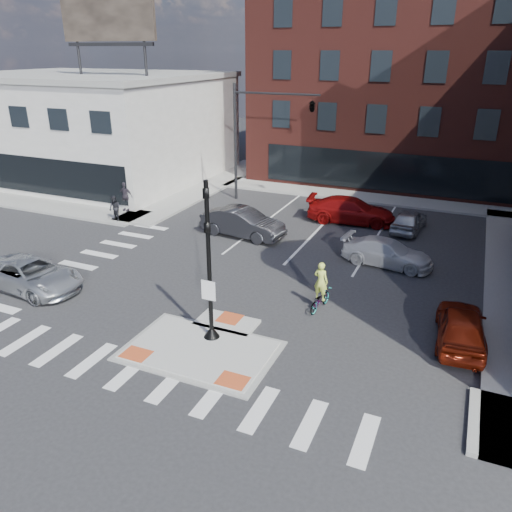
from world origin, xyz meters
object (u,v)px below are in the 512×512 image
at_px(bg_car_dark, 243,223).
at_px(pedestrian_a, 115,208).
at_px(white_pickup, 387,253).
at_px(silver_suv, 30,275).
at_px(bg_car_silver, 409,220).
at_px(bg_car_red, 351,210).
at_px(pedestrian_b, 125,196).
at_px(red_sedan, 461,326).
at_px(cyclist, 320,294).

relative_size(bg_car_dark, pedestrian_a, 3.15).
height_order(white_pickup, bg_car_dark, bg_car_dark).
distance_m(silver_suv, bg_car_silver, 20.82).
bearing_deg(white_pickup, bg_car_red, 35.64).
relative_size(bg_car_red, pedestrian_a, 3.44).
distance_m(bg_car_dark, bg_car_red, 7.16).
distance_m(bg_car_red, pedestrian_b, 14.68).
xyz_separation_m(white_pickup, bg_car_red, (-3.28, 5.85, 0.13)).
relative_size(silver_suv, pedestrian_b, 2.62).
relative_size(silver_suv, red_sedan, 1.22).
height_order(white_pickup, bg_car_silver, bg_car_silver).
bearing_deg(pedestrian_b, red_sedan, -21.82).
xyz_separation_m(bg_car_silver, cyclist, (-2.00, -11.53, 0.05)).
bearing_deg(red_sedan, bg_car_silver, -78.33).
distance_m(white_pickup, bg_car_silver, 5.70).
bearing_deg(red_sedan, pedestrian_b, -25.63).
xyz_separation_m(silver_suv, red_sedan, (18.00, 2.97, 0.00)).
distance_m(white_pickup, cyclist, 6.09).
bearing_deg(bg_car_dark, bg_car_red, -39.06).
distance_m(cyclist, pedestrian_b, 17.48).
bearing_deg(silver_suv, cyclist, -70.10).
bearing_deg(red_sedan, bg_car_red, -64.42).
relative_size(silver_suv, bg_car_dark, 1.03).
bearing_deg(silver_suv, pedestrian_b, 20.67).
bearing_deg(silver_suv, red_sedan, -75.96).
bearing_deg(bg_car_dark, cyclist, -128.43).
height_order(cyclist, pedestrian_b, cyclist).
bearing_deg(pedestrian_b, cyclist, -26.96).
height_order(silver_suv, bg_car_red, bg_car_red).
xyz_separation_m(bg_car_dark, bg_car_red, (5.12, 5.00, -0.03)).
relative_size(silver_suv, bg_car_silver, 1.31).
xyz_separation_m(bg_car_red, pedestrian_a, (-13.44, -6.00, 0.15)).
bearing_deg(pedestrian_b, bg_car_silver, 11.42).
height_order(red_sedan, pedestrian_b, pedestrian_b).
distance_m(red_sedan, white_pickup, 7.33).
height_order(white_pickup, cyclist, cyclist).
bearing_deg(silver_suv, bg_car_dark, -25.27).
relative_size(bg_car_dark, pedestrian_b, 2.54).
bearing_deg(white_pickup, silver_suv, 129.43).
height_order(red_sedan, bg_car_dark, bg_car_dark).
height_order(bg_car_dark, bg_car_red, bg_car_dark).
xyz_separation_m(bg_car_red, pedestrian_b, (-14.12, -4.00, 0.34)).
relative_size(bg_car_silver, pedestrian_b, 2.00).
height_order(red_sedan, white_pickup, red_sedan).
bearing_deg(bg_car_red, pedestrian_b, 99.71).
xyz_separation_m(bg_car_dark, cyclist, (6.68, -6.70, -0.10)).
relative_size(bg_car_red, cyclist, 2.53).
distance_m(silver_suv, white_pickup, 16.96).
relative_size(bg_car_dark, bg_car_silver, 1.27).
relative_size(silver_suv, pedestrian_a, 3.25).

